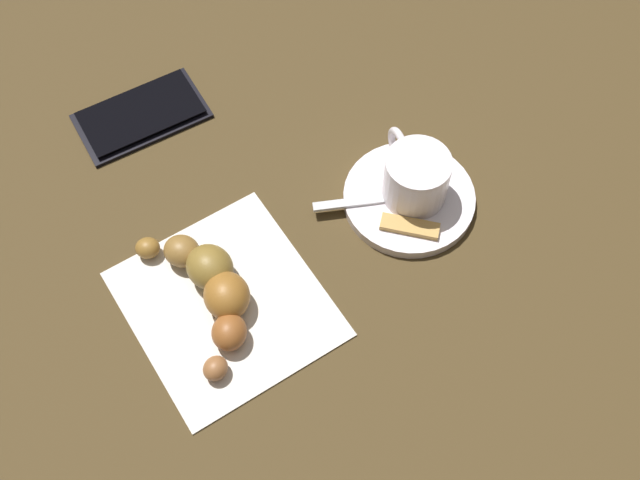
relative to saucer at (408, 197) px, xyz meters
The scene contains 8 objects.
ground_plane 0.09m from the saucer, behind, with size 1.80×1.80×0.00m, color #45351C.
saucer is the anchor object (origin of this frame).
espresso_cup 0.03m from the saucer, 16.27° to the left, with size 0.06×0.09×0.05m.
teaspoon 0.01m from the saucer, behind, with size 0.13×0.06×0.01m.
sugar_packet 0.04m from the saucer, 121.97° to the right, with size 0.06×0.02×0.01m, color tan.
napkin 0.21m from the saucer, behind, with size 0.17×0.18×0.00m, color silver.
croissant 0.21m from the saucer, behind, with size 0.08×0.17×0.04m.
cell_phone 0.29m from the saucer, 129.06° to the left, with size 0.13×0.08×0.01m.
Camera 1 is at (-0.20, -0.33, 0.68)m, focal length 45.64 mm.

